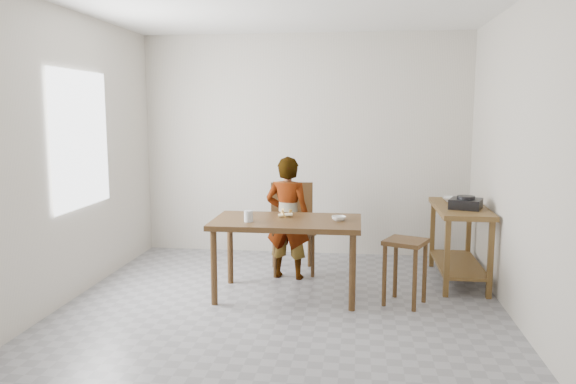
# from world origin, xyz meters

# --- Properties ---
(floor) EXTENTS (4.00, 4.00, 0.04)m
(floor) POSITION_xyz_m (0.00, 0.00, -0.02)
(floor) COLOR gray
(floor) RESTS_ON ground
(wall_back) EXTENTS (4.00, 0.04, 2.70)m
(wall_back) POSITION_xyz_m (0.00, 2.02, 1.35)
(wall_back) COLOR beige
(wall_back) RESTS_ON ground
(wall_front) EXTENTS (4.00, 0.04, 2.70)m
(wall_front) POSITION_xyz_m (0.00, -2.02, 1.35)
(wall_front) COLOR beige
(wall_front) RESTS_ON ground
(wall_left) EXTENTS (0.04, 4.00, 2.70)m
(wall_left) POSITION_xyz_m (-2.02, 0.00, 1.35)
(wall_left) COLOR beige
(wall_left) RESTS_ON ground
(wall_right) EXTENTS (0.04, 4.00, 2.70)m
(wall_right) POSITION_xyz_m (2.02, 0.00, 1.35)
(wall_right) COLOR beige
(wall_right) RESTS_ON ground
(window_pane) EXTENTS (0.02, 1.10, 1.30)m
(window_pane) POSITION_xyz_m (-1.97, 0.20, 1.50)
(window_pane) COLOR white
(window_pane) RESTS_ON wall_left
(dining_table) EXTENTS (1.40, 0.80, 0.75)m
(dining_table) POSITION_xyz_m (0.00, 0.30, 0.38)
(dining_table) COLOR #432B15
(dining_table) RESTS_ON floor
(prep_counter) EXTENTS (0.50, 1.20, 0.80)m
(prep_counter) POSITION_xyz_m (1.72, 1.00, 0.40)
(prep_counter) COLOR brown
(prep_counter) RESTS_ON floor
(child) EXTENTS (0.52, 0.38, 1.30)m
(child) POSITION_xyz_m (-0.07, 0.90, 0.65)
(child) COLOR silver
(child) RESTS_ON floor
(dining_chair) EXTENTS (0.55, 0.55, 0.97)m
(dining_chair) POSITION_xyz_m (-0.04, 1.12, 0.49)
(dining_chair) COLOR #432B15
(dining_chair) RESTS_ON floor
(stool) EXTENTS (0.46, 0.46, 0.61)m
(stool) POSITION_xyz_m (1.11, 0.20, 0.30)
(stool) COLOR #432B15
(stool) RESTS_ON floor
(glass_tumbler) EXTENTS (0.11, 0.11, 0.10)m
(glass_tumbler) POSITION_xyz_m (-0.34, 0.15, 0.80)
(glass_tumbler) COLOR silver
(glass_tumbler) RESTS_ON dining_table
(small_bowl) EXTENTS (0.18, 0.18, 0.04)m
(small_bowl) POSITION_xyz_m (0.49, 0.31, 0.77)
(small_bowl) COLOR white
(small_bowl) RESTS_ON dining_table
(banana) EXTENTS (0.17, 0.13, 0.06)m
(banana) POSITION_xyz_m (-0.03, 0.41, 0.78)
(banana) COLOR #F5DF52
(banana) RESTS_ON dining_table
(serving_bowl) EXTENTS (0.25, 0.25, 0.05)m
(serving_bowl) POSITION_xyz_m (1.68, 1.26, 0.83)
(serving_bowl) COLOR white
(serving_bowl) RESTS_ON prep_counter
(gas_burner) EXTENTS (0.38, 0.38, 0.10)m
(gas_burner) POSITION_xyz_m (1.74, 0.84, 0.85)
(gas_burner) COLOR black
(gas_burner) RESTS_ON prep_counter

